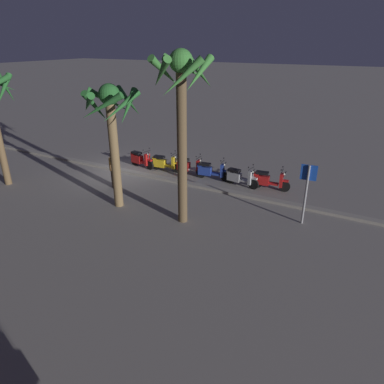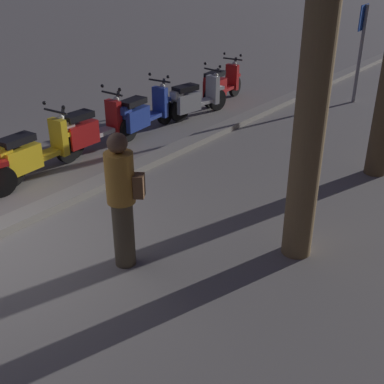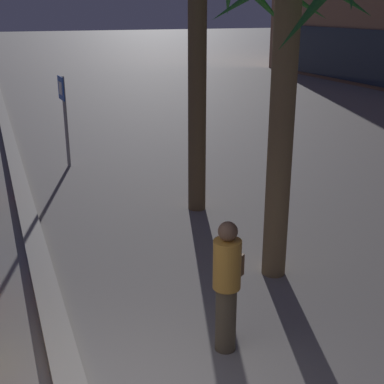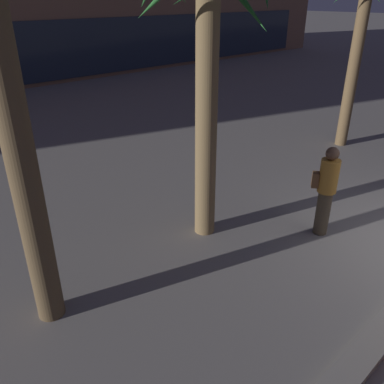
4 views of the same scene
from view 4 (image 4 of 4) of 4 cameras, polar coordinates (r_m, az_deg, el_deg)
name	(u,v)px [view 4 (image 4 of 4)]	position (r m, az deg, el deg)	size (l,w,h in m)	color
palm_tree_mid_walkway	(206,12)	(6.55, 2.05, 24.37)	(2.46, 2.57, 5.14)	olive
pedestrian_window_shopping	(326,189)	(7.61, 18.67, 0.40)	(0.39, 0.45, 1.73)	brown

